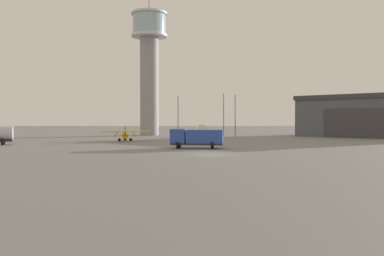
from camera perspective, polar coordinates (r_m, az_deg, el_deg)
name	(u,v)px	position (r m, az deg, el deg)	size (l,w,h in m)	color
ground_plane	(210,154)	(46.52, 2.56, -3.73)	(400.00, 400.00, 0.00)	slate
control_tower	(149,59)	(103.84, -6.01, 9.59)	(8.96, 8.96, 34.73)	gray
hangar	(377,116)	(102.50, 24.57, 1.54)	(37.36, 35.87, 9.53)	#4C5159
airplane_yellow	(125,134)	(75.61, -9.37, -0.86)	(9.40, 7.35, 2.76)	gold
truck_fuel_tanker_white	(201,131)	(79.16, 1.23, -0.48)	(3.49, 6.84, 3.00)	#38383D
truck_box_blue	(197,137)	(56.03, 0.68, -1.31)	(7.38, 3.67, 2.67)	#38383D
light_post_west	(235,112)	(93.61, 6.08, 2.27)	(0.44, 0.44, 9.77)	#38383D
light_post_east	(178,113)	(92.44, -1.96, 2.17)	(0.44, 0.44, 9.39)	#38383D
light_post_north	(224,111)	(98.65, 4.47, 2.40)	(0.44, 0.44, 10.38)	#38383D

